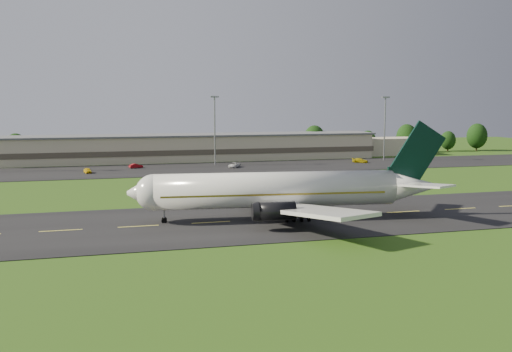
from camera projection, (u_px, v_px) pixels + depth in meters
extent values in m
plane|color=#264411|center=(279.00, 219.00, 90.66)|extent=(360.00, 360.00, 0.00)
cube|color=black|center=(279.00, 219.00, 90.65)|extent=(220.00, 30.00, 0.10)
cube|color=black|center=(203.00, 169.00, 159.64)|extent=(260.00, 30.00, 0.10)
cylinder|color=silver|center=(276.00, 190.00, 89.90)|extent=(38.38, 9.69, 5.60)
sphere|color=silver|center=(154.00, 192.00, 87.04)|extent=(5.60, 5.60, 5.60)
cone|color=silver|center=(140.00, 193.00, 86.74)|extent=(4.56, 5.78, 5.38)
cone|color=silver|center=(411.00, 186.00, 93.29)|extent=(9.54, 6.43, 5.49)
cube|color=olive|center=(273.00, 192.00, 89.87)|extent=(35.41, 9.40, 0.28)
cube|color=black|center=(150.00, 189.00, 86.88)|extent=(2.31, 3.20, 0.65)
cube|color=silver|center=(315.00, 211.00, 79.84)|extent=(12.46, 20.21, 2.20)
cube|color=silver|center=(284.00, 188.00, 101.40)|extent=(15.60, 19.92, 2.20)
cube|color=silver|center=(424.00, 185.00, 88.27)|extent=(6.87, 9.38, 0.91)
cube|color=silver|center=(399.00, 177.00, 98.07)|extent=(8.09, 9.28, 0.91)
cube|color=black|center=(402.00, 176.00, 92.83)|extent=(5.03, 1.09, 3.00)
cube|color=black|center=(418.00, 153.00, 92.73)|extent=(9.43, 1.47, 10.55)
cylinder|color=black|center=(276.00, 211.00, 82.08)|extent=(5.86, 3.29, 2.70)
cylinder|color=black|center=(258.00, 194.00, 97.76)|extent=(5.86, 3.29, 2.70)
cube|color=#BBB08F|center=(190.00, 148.00, 182.13)|extent=(120.00, 15.00, 8.00)
cube|color=#4C4438|center=(190.00, 150.00, 182.24)|extent=(121.00, 15.40, 1.60)
cube|color=#595B60|center=(190.00, 135.00, 181.60)|extent=(122.00, 16.00, 0.50)
cube|color=#BBB08F|center=(386.00, 146.00, 202.09)|extent=(28.00, 11.00, 6.00)
cylinder|color=gray|center=(215.00, 131.00, 167.31)|extent=(0.44, 0.44, 20.00)
cube|color=gray|center=(214.00, 97.00, 166.02)|extent=(2.40, 1.20, 0.50)
cylinder|color=gray|center=(385.00, 129.00, 181.39)|extent=(0.44, 0.44, 20.00)
cube|color=gray|center=(386.00, 97.00, 180.09)|extent=(2.40, 1.20, 0.50)
cylinder|color=black|center=(16.00, 157.00, 178.37)|extent=(0.56, 0.56, 2.81)
ellipsoid|color=black|center=(16.00, 146.00, 177.93)|extent=(6.56, 6.56, 8.20)
cylinder|color=black|center=(73.00, 156.00, 183.89)|extent=(0.56, 0.56, 2.59)
ellipsoid|color=black|center=(73.00, 146.00, 183.49)|extent=(6.03, 6.03, 7.54)
cylinder|color=black|center=(314.00, 150.00, 202.38)|extent=(0.56, 0.56, 3.29)
ellipsoid|color=black|center=(314.00, 139.00, 201.86)|extent=(7.67, 7.67, 9.59)
cylinder|color=black|center=(367.00, 150.00, 208.63)|extent=(0.56, 0.56, 2.61)
ellipsoid|color=black|center=(368.00, 141.00, 208.22)|extent=(6.09, 6.09, 7.61)
cylinder|color=black|center=(406.00, 148.00, 213.62)|extent=(0.56, 0.56, 3.29)
ellipsoid|color=black|center=(407.00, 137.00, 213.11)|extent=(7.68, 7.68, 9.60)
cylinder|color=black|center=(448.00, 148.00, 217.29)|extent=(0.56, 0.56, 2.41)
ellipsoid|color=black|center=(448.00, 140.00, 216.91)|extent=(5.63, 5.63, 7.04)
cylinder|color=black|center=(476.00, 146.00, 220.11)|extent=(0.56, 0.56, 3.29)
ellipsoid|color=black|center=(477.00, 136.00, 219.59)|extent=(7.68, 7.68, 9.60)
imported|color=#E2BA0D|center=(88.00, 171.00, 149.05)|extent=(2.37, 4.17, 1.34)
imported|color=maroon|center=(136.00, 166.00, 160.31)|extent=(4.04, 2.43, 1.26)
imported|color=silver|center=(234.00, 165.00, 162.12)|extent=(4.61, 5.28, 1.35)
imported|color=#C1AA0B|center=(360.00, 160.00, 174.80)|extent=(5.11, 4.17, 1.39)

